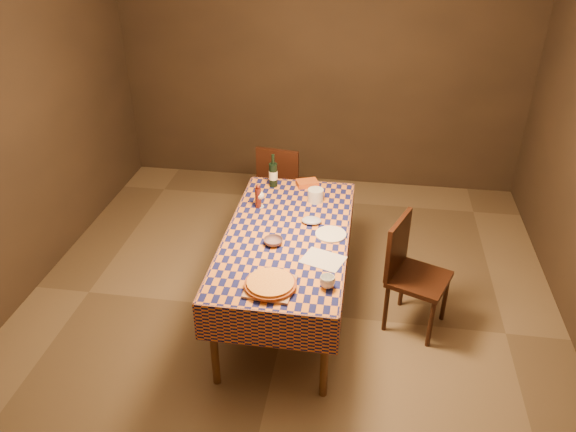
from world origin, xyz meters
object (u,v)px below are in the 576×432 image
(dining_table, at_px, (287,242))
(chair_right, at_px, (410,268))
(white_plate, at_px, (331,234))
(cutting_board, at_px, (270,287))
(pizza, at_px, (270,283))
(bowl, at_px, (273,242))
(wine_bottle, at_px, (273,174))
(chair_far, at_px, (281,183))

(dining_table, xyz_separation_m, chair_right, (0.95, 0.04, -0.17))
(dining_table, bearing_deg, white_plate, 6.01)
(dining_table, distance_m, cutting_board, 0.68)
(dining_table, relative_size, chair_right, 1.98)
(dining_table, xyz_separation_m, cutting_board, (-0.01, -0.68, 0.09))
(dining_table, height_order, pizza, pizza)
(dining_table, height_order, bowl, bowl)
(pizza, xyz_separation_m, bowl, (-0.07, 0.52, -0.01))
(dining_table, xyz_separation_m, wine_bottle, (-0.24, 0.77, 0.19))
(dining_table, distance_m, pizza, 0.69)
(cutting_board, bearing_deg, bowl, 97.85)
(pizza, distance_m, chair_right, 1.23)
(chair_right, bearing_deg, wine_bottle, 148.42)
(white_plate, xyz_separation_m, chair_far, (-0.59, 1.28, -0.25))
(dining_table, height_order, white_plate, white_plate)
(bowl, bearing_deg, chair_right, 10.60)
(cutting_board, height_order, bowl, bowl)
(wine_bottle, distance_m, white_plate, 0.94)
(dining_table, height_order, chair_far, chair_far)
(chair_far, bearing_deg, pizza, -82.75)
(cutting_board, bearing_deg, wine_bottle, 99.17)
(cutting_board, xyz_separation_m, chair_right, (0.96, 0.71, -0.26))
(white_plate, xyz_separation_m, chair_right, (0.62, 0.00, -0.25))
(pizza, bearing_deg, white_plate, 64.54)
(wine_bottle, height_order, chair_far, wine_bottle)
(pizza, relative_size, chair_right, 0.41)
(pizza, height_order, bowl, pizza)
(bowl, height_order, white_plate, bowl)
(chair_far, bearing_deg, wine_bottle, -87.93)
(bowl, xyz_separation_m, wine_bottle, (-0.16, 0.93, 0.09))
(wine_bottle, distance_m, chair_right, 1.45)
(pizza, bearing_deg, bowl, 97.85)
(dining_table, relative_size, bowl, 12.96)
(dining_table, distance_m, chair_far, 1.35)
(bowl, bearing_deg, wine_bottle, 99.90)
(pizza, bearing_deg, chair_far, 97.25)
(dining_table, relative_size, white_plate, 7.78)
(bowl, distance_m, chair_right, 1.08)
(chair_far, bearing_deg, cutting_board, -82.75)
(white_plate, bearing_deg, wine_bottle, 127.87)
(wine_bottle, relative_size, chair_far, 0.33)
(wine_bottle, relative_size, white_plate, 1.28)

